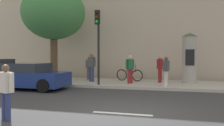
{
  "coord_description": "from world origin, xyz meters",
  "views": [
    {
      "loc": [
        1.5,
        -6.68,
        1.69
      ],
      "look_at": [
        -0.85,
        2.0,
        1.43
      ],
      "focal_mm": 37.63,
      "sensor_mm": 36.0,
      "label": 1
    }
  ],
  "objects_px": {
    "street_tree": "(54,13)",
    "pedestrian_in_red_top": "(89,66)",
    "traffic_light": "(98,35)",
    "pedestrian_with_bag": "(130,67)",
    "pedestrian_in_dark_shirt": "(92,65)",
    "parked_car_silver": "(28,76)",
    "pedestrian_in_light_jacket": "(6,88)",
    "pedestrian_near_pole": "(160,66)",
    "poster_column": "(189,58)",
    "pedestrian_tallest": "(166,69)",
    "bicycle_upright": "(129,75)"
  },
  "relations": [
    {
      "from": "traffic_light",
      "to": "parked_car_silver",
      "type": "height_order",
      "value": "traffic_light"
    },
    {
      "from": "pedestrian_in_light_jacket",
      "to": "pedestrian_in_dark_shirt",
      "type": "height_order",
      "value": "pedestrian_in_dark_shirt"
    },
    {
      "from": "pedestrian_near_pole",
      "to": "parked_car_silver",
      "type": "distance_m",
      "value": 7.36
    },
    {
      "from": "traffic_light",
      "to": "poster_column",
      "type": "height_order",
      "value": "traffic_light"
    },
    {
      "from": "street_tree",
      "to": "pedestrian_near_pole",
      "type": "distance_m",
      "value": 7.37
    },
    {
      "from": "pedestrian_near_pole",
      "to": "bicycle_upright",
      "type": "relative_size",
      "value": 0.92
    },
    {
      "from": "pedestrian_with_bag",
      "to": "pedestrian_near_pole",
      "type": "bearing_deg",
      "value": 30.41
    },
    {
      "from": "street_tree",
      "to": "parked_car_silver",
      "type": "height_order",
      "value": "street_tree"
    },
    {
      "from": "pedestrian_near_pole",
      "to": "bicycle_upright",
      "type": "height_order",
      "value": "pedestrian_near_pole"
    },
    {
      "from": "pedestrian_in_light_jacket",
      "to": "pedestrian_in_red_top",
      "type": "relative_size",
      "value": 0.96
    },
    {
      "from": "pedestrian_in_red_top",
      "to": "pedestrian_in_dark_shirt",
      "type": "bearing_deg",
      "value": -61.91
    },
    {
      "from": "bicycle_upright",
      "to": "traffic_light",
      "type": "bearing_deg",
      "value": -116.9
    },
    {
      "from": "poster_column",
      "to": "street_tree",
      "type": "height_order",
      "value": "street_tree"
    },
    {
      "from": "pedestrian_near_pole",
      "to": "pedestrian_in_red_top",
      "type": "bearing_deg",
      "value": 171.68
    },
    {
      "from": "pedestrian_in_light_jacket",
      "to": "pedestrian_tallest",
      "type": "relative_size",
      "value": 0.96
    },
    {
      "from": "parked_car_silver",
      "to": "pedestrian_in_light_jacket",
      "type": "bearing_deg",
      "value": -60.03
    },
    {
      "from": "pedestrian_near_pole",
      "to": "pedestrian_in_dark_shirt",
      "type": "height_order",
      "value": "pedestrian_in_dark_shirt"
    },
    {
      "from": "poster_column",
      "to": "pedestrian_near_pole",
      "type": "distance_m",
      "value": 1.74
    },
    {
      "from": "poster_column",
      "to": "street_tree",
      "type": "relative_size",
      "value": 0.48
    },
    {
      "from": "traffic_light",
      "to": "pedestrian_near_pole",
      "type": "relative_size",
      "value": 2.48
    },
    {
      "from": "pedestrian_with_bag",
      "to": "pedestrian_tallest",
      "type": "height_order",
      "value": "pedestrian_with_bag"
    },
    {
      "from": "pedestrian_near_pole",
      "to": "pedestrian_with_bag",
      "type": "height_order",
      "value": "pedestrian_near_pole"
    },
    {
      "from": "bicycle_upright",
      "to": "street_tree",
      "type": "bearing_deg",
      "value": -167.79
    },
    {
      "from": "street_tree",
      "to": "pedestrian_in_red_top",
      "type": "bearing_deg",
      "value": 35.14
    },
    {
      "from": "street_tree",
      "to": "pedestrian_in_light_jacket",
      "type": "distance_m",
      "value": 9.46
    },
    {
      "from": "pedestrian_in_light_jacket",
      "to": "bicycle_upright",
      "type": "xyz_separation_m",
      "value": [
        1.51,
        9.19,
        -0.31
      ]
    },
    {
      "from": "parked_car_silver",
      "to": "pedestrian_in_red_top",
      "type": "bearing_deg",
      "value": 67.37
    },
    {
      "from": "traffic_light",
      "to": "pedestrian_near_pole",
      "type": "height_order",
      "value": "traffic_light"
    },
    {
      "from": "street_tree",
      "to": "pedestrian_with_bag",
      "type": "distance_m",
      "value": 5.96
    },
    {
      "from": "street_tree",
      "to": "pedestrian_in_red_top",
      "type": "height_order",
      "value": "street_tree"
    },
    {
      "from": "pedestrian_in_dark_shirt",
      "to": "traffic_light",
      "type": "bearing_deg",
      "value": -59.1
    },
    {
      "from": "pedestrian_in_light_jacket",
      "to": "pedestrian_in_red_top",
      "type": "bearing_deg",
      "value": 97.77
    },
    {
      "from": "traffic_light",
      "to": "pedestrian_near_pole",
      "type": "bearing_deg",
      "value": 33.19
    },
    {
      "from": "poster_column",
      "to": "parked_car_silver",
      "type": "bearing_deg",
      "value": -155.32
    },
    {
      "from": "pedestrian_in_light_jacket",
      "to": "pedestrian_with_bag",
      "type": "relative_size",
      "value": 0.93
    },
    {
      "from": "pedestrian_in_dark_shirt",
      "to": "parked_car_silver",
      "type": "bearing_deg",
      "value": -129.21
    },
    {
      "from": "poster_column",
      "to": "pedestrian_in_light_jacket",
      "type": "distance_m",
      "value": 10.36
    },
    {
      "from": "traffic_light",
      "to": "pedestrian_tallest",
      "type": "relative_size",
      "value": 2.6
    },
    {
      "from": "street_tree",
      "to": "pedestrian_in_light_jacket",
      "type": "bearing_deg",
      "value": -68.97
    },
    {
      "from": "pedestrian_in_red_top",
      "to": "pedestrian_tallest",
      "type": "xyz_separation_m",
      "value": [
        5.11,
        -2.32,
        -0.02
      ]
    },
    {
      "from": "pedestrian_in_red_top",
      "to": "pedestrian_with_bag",
      "type": "xyz_separation_m",
      "value": [
        3.09,
        -1.63,
        0.03
      ]
    },
    {
      "from": "pedestrian_in_light_jacket",
      "to": "pedestrian_with_bag",
      "type": "xyz_separation_m",
      "value": [
        1.79,
        7.85,
        0.24
      ]
    },
    {
      "from": "traffic_light",
      "to": "street_tree",
      "type": "relative_size",
      "value": 0.67
    },
    {
      "from": "pedestrian_in_dark_shirt",
      "to": "pedestrian_tallest",
      "type": "height_order",
      "value": "pedestrian_in_dark_shirt"
    },
    {
      "from": "pedestrian_in_light_jacket",
      "to": "pedestrian_near_pole",
      "type": "bearing_deg",
      "value": 68.84
    },
    {
      "from": "pedestrian_in_light_jacket",
      "to": "pedestrian_with_bag",
      "type": "height_order",
      "value": "pedestrian_with_bag"
    },
    {
      "from": "pedestrian_in_dark_shirt",
      "to": "poster_column",
      "type": "bearing_deg",
      "value": 7.64
    },
    {
      "from": "pedestrian_in_red_top",
      "to": "pedestrian_tallest",
      "type": "bearing_deg",
      "value": -24.42
    },
    {
      "from": "traffic_light",
      "to": "parked_car_silver",
      "type": "distance_m",
      "value": 4.23
    },
    {
      "from": "street_tree",
      "to": "pedestrian_in_red_top",
      "type": "distance_m",
      "value": 4.04
    }
  ]
}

